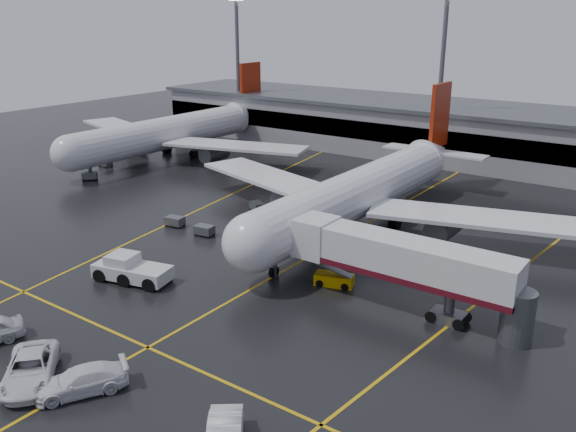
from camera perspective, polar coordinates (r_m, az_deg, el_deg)
The scene contains 20 objects.
ground at distance 59.87m, azimuth 2.68°, elevation -3.49°, with size 220.00×220.00×0.00m, color black.
apron_line_centre at distance 59.86m, azimuth 2.68°, elevation -3.48°, with size 0.25×90.00×0.02m, color gold.
apron_line_stop at distance 44.87m, azimuth -13.17°, elevation -12.05°, with size 60.00×0.25×0.02m, color gold.
apron_line_left at distance 78.83m, azimuth -5.59°, elevation 1.96°, with size 0.25×70.00×0.02m, color gold.
apron_line_right at distance 62.17m, azimuth 22.02°, elevation -4.03°, with size 0.25×70.00×0.02m, color gold.
terminal at distance 100.90m, azimuth 17.83°, elevation 7.37°, with size 122.00×19.00×8.60m.
light_mast_left at distance 116.37m, azimuth -4.80°, elevation 14.63°, with size 3.00×1.20×25.45m.
light_mast_mid at distance 95.66m, azimuth 14.38°, elevation 13.27°, with size 3.00×1.20×25.45m.
main_airliner at distance 66.42m, azimuth 7.29°, elevation 2.48°, with size 48.80×45.60×14.10m.
second_airliner at distance 100.92m, azimuth -10.83°, elevation 7.87°, with size 48.80×45.60×14.10m.
jet_bridge at distance 48.25m, azimuth 10.74°, elevation -4.39°, with size 19.90×3.40×6.05m.
pushback_tractor at distance 55.19m, azimuth -14.70°, elevation -4.99°, with size 7.40×4.40×2.48m.
belt_loader at distance 52.84m, azimuth 4.40°, elevation -6.03°, with size 3.64×2.37×2.13m.
service_van_a at distance 43.11m, azimuth -23.27°, elevation -13.20°, with size 2.97×6.45×1.79m, color white.
service_van_b at distance 40.94m, azimuth -19.04°, elevation -14.55°, with size 2.32×5.71×1.66m, color white.
baggage_cart_a at distance 64.76m, azimuth -7.95°, elevation -1.31°, with size 2.15×1.55×1.12m.
baggage_cart_b at distance 68.08m, azimuth -10.68°, elevation -0.46°, with size 2.18×1.60×1.12m.
baggage_cart_c at distance 72.11m, azimuth -2.93°, elevation 0.94°, with size 2.37×2.06×1.12m.
baggage_cart_d at distance 97.58m, azimuth -16.95°, elevation 4.87°, with size 2.01×1.32×1.12m.
baggage_cart_e at distance 90.33m, azimuth -18.31°, elevation 3.67°, with size 2.36×2.30×1.12m.
Camera 1 is at (29.91, -46.69, 22.57)m, focal length 37.47 mm.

